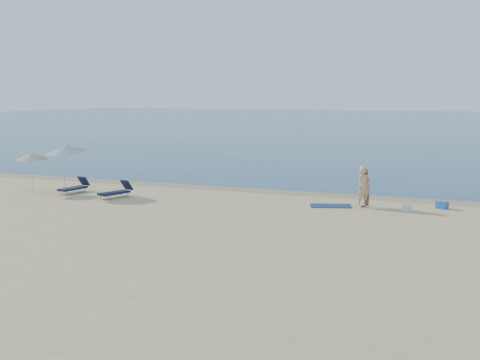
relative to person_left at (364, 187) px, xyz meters
name	(u,v)px	position (x,y,z in m)	size (l,w,h in m)	color
sea	(424,123)	(-4.36, 83.32, -0.89)	(240.00, 160.00, 0.01)	navy
wet_sand_strip	(285,192)	(-4.36, 2.72, -0.89)	(240.00, 1.60, 0.00)	#847254
person_left	(364,187)	(0.00, 0.00, 0.00)	(0.65, 0.43, 1.79)	tan
person_right	(363,188)	(-0.06, 0.22, -0.07)	(0.80, 0.63, 1.65)	tan
beach_towel	(331,206)	(-1.37, -0.21, -0.88)	(1.75, 0.97, 0.03)	navy
white_bag	(407,208)	(1.83, -0.09, -0.76)	(0.32, 0.28, 0.28)	silver
blue_cooler	(442,205)	(3.17, 0.98, -0.73)	(0.45, 0.32, 0.32)	#1E51A7
umbrella_near	(66,149)	(-14.08, -1.67, 1.32)	(2.52, 2.54, 2.57)	silver
umbrella_far	(32,156)	(-16.00, -1.85, 0.90)	(1.92, 1.93, 2.04)	silver
lounger_left	(75,187)	(-14.00, -1.25, -0.62)	(0.83, 1.76, 0.75)	#141C37
lounger_right	(116,191)	(-11.30, -1.69, -0.62)	(1.06, 1.83, 0.77)	#131B35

